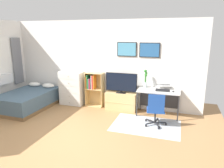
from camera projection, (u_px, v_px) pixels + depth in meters
ground_plane at (65, 138)px, 4.68m from camera, size 7.20×7.20×0.00m
wall_back_with_posters at (103, 64)px, 6.60m from camera, size 6.12×0.09×2.70m
area_rug at (146, 125)px, 5.34m from camera, size 1.70×1.20×0.01m
bed at (28, 99)px, 6.57m from camera, size 1.30×1.93×0.65m
dresser at (72, 88)px, 6.84m from camera, size 0.77×0.46×1.10m
bookshelf at (93, 87)px, 6.66m from camera, size 0.57×0.30×1.09m
tv_stand at (121, 101)px, 6.41m from camera, size 0.95×0.41×0.54m
television at (121, 83)px, 6.25m from camera, size 0.96×0.16×0.61m
desk at (159, 94)px, 5.96m from camera, size 1.17×0.62×0.74m
office_chair at (156, 109)px, 5.20m from camera, size 0.58×0.58×0.86m
laptop at (163, 87)px, 5.89m from camera, size 0.42×0.44×0.17m
computer_mouse at (173, 91)px, 5.68m from camera, size 0.06×0.10×0.03m
bamboo_vase at (146, 78)px, 6.08m from camera, size 0.10×0.10×0.53m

